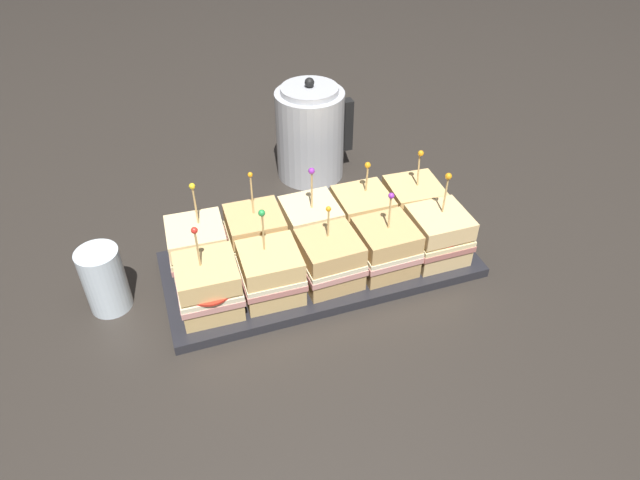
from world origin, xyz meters
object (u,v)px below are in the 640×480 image
sandwich_front_far_left (209,287)px  sandwich_back_far_left (198,248)px  sandwich_front_right (385,247)px  sandwich_front_left (271,273)px  kettle_steel (311,133)px  sandwich_back_left (256,236)px  sandwich_back_right (362,214)px  serving_platter (320,264)px  sandwich_back_center (312,225)px  sandwich_front_far_right (438,235)px  sandwich_back_far_right (413,204)px  drinking_glass (104,280)px  sandwich_front_center (329,260)px

sandwich_front_far_left → sandwich_back_far_left: (-0.00, 0.10, -0.00)m
sandwich_front_right → sandwich_back_far_left: sandwich_back_far_left is taller
sandwich_front_far_left → sandwich_front_left: (0.10, 0.00, -0.00)m
sandwich_front_left → sandwich_back_far_left: size_ratio=0.97×
sandwich_back_far_left → kettle_steel: 0.39m
sandwich_front_right → sandwich_back_left: 0.23m
sandwich_back_far_left → sandwich_back_left: bearing=0.8°
sandwich_back_left → sandwich_back_right: size_ratio=1.17×
serving_platter → sandwich_front_right: 0.13m
sandwich_back_center → sandwich_front_far_right: bearing=-27.4°
sandwich_back_far_right → drinking_glass: bearing=-177.7°
sandwich_back_center → kettle_steel: bearing=72.2°
sandwich_back_far_left → kettle_steel: size_ratio=0.76×
sandwich_front_far_right → sandwich_back_far_right: size_ratio=1.07×
serving_platter → sandwich_back_right: size_ratio=3.71×
sandwich_front_center → sandwich_back_far_right: bearing=25.9°
sandwich_back_left → serving_platter: bearing=-26.7°
kettle_steel → sandwich_back_far_right: bearing=-65.6°
serving_platter → sandwich_front_left: size_ratio=3.31×
sandwich_front_center → sandwich_back_far_right: sandwich_back_far_right is taller
sandwich_back_far_right → drinking_glass: sandwich_back_far_right is taller
sandwich_front_far_left → drinking_glass: (-0.16, 0.08, -0.01)m
sandwich_back_center → sandwich_back_right: sandwich_back_center is taller
sandwich_front_center → sandwich_back_far_right: (0.21, 0.10, 0.00)m
sandwich_back_right → sandwich_front_left: bearing=-153.5°
sandwich_front_right → sandwich_back_left: sandwich_back_left is taller
sandwich_front_far_left → sandwich_back_center: size_ratio=0.98×
sandwich_front_far_right → sandwich_back_center: bearing=152.6°
sandwich_back_far_right → drinking_glass: 0.57m
sandwich_back_right → drinking_glass: bearing=-176.9°
sandwich_back_far_right → drinking_glass: size_ratio=1.37×
sandwich_front_left → drinking_glass: (-0.26, 0.08, -0.00)m
sandwich_back_left → sandwich_front_right: bearing=-26.7°
sandwich_front_far_right → sandwich_back_far_left: size_ratio=0.99×
drinking_glass → kettle_steel: bearing=32.4°
sandwich_back_center → drinking_glass: sandwich_back_center is taller
sandwich_back_center → kettle_steel: size_ratio=0.75×
sandwich_back_right → sandwich_back_far_right: size_ratio=0.93×
serving_platter → sandwich_front_right: (0.10, -0.05, 0.05)m
sandwich_front_right → sandwich_back_far_left: (-0.31, 0.10, 0.00)m
kettle_steel → sandwich_back_far_left: bearing=-138.1°
sandwich_front_far_left → sandwich_front_center: (0.20, 0.00, -0.00)m
sandwich_front_right → drinking_glass: (-0.47, 0.08, -0.00)m
sandwich_front_right → sandwich_front_far_right: size_ratio=0.93×
sandwich_front_far_left → sandwich_back_center: (0.21, 0.10, -0.00)m
sandwich_front_far_left → sandwich_front_right: bearing=-0.1°
serving_platter → sandwich_front_right: size_ratio=3.50×
sandwich_front_left → sandwich_back_right: bearing=26.5°
sandwich_front_left → sandwich_back_far_left: 0.14m
sandwich_front_right → sandwich_back_far_right: size_ratio=0.99×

